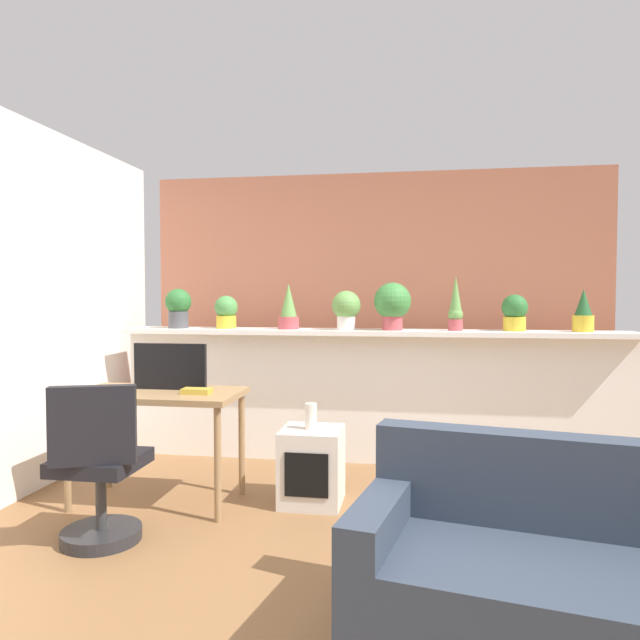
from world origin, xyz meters
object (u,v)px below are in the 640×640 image
Objects in this scene: potted_plant_4 at (392,303)px; potted_plant_6 at (515,312)px; side_cube_shelf at (312,466)px; tv_monitor at (170,366)px; couch at (562,585)px; potted_plant_3 at (346,308)px; book_on_desk at (197,391)px; desk at (158,404)px; potted_plant_2 at (289,309)px; office_chair at (99,476)px; potted_plant_7 at (583,312)px; potted_plant_5 at (456,306)px; vase_on_shelf at (311,416)px; potted_plant_0 at (178,307)px; potted_plant_1 at (226,311)px.

potted_plant_4 is 1.33× the size of potted_plant_6.
potted_plant_6 is 0.58× the size of side_cube_shelf.
tv_monitor is 2.67m from couch.
potted_plant_4 is 1.84m from tv_monitor.
potted_plant_4 is at bearing 36.24° from tv_monitor.
potted_plant_3 is 1.55m from tv_monitor.
book_on_desk is at bearing -124.66° from potted_plant_3.
couch is (2.24, -1.32, -0.38)m from desk.
potted_plant_2 reaches higher than office_chair.
tv_monitor is 0.30× the size of couch.
couch reaches higher than side_cube_shelf.
potted_plant_3 is 0.83× the size of potted_plant_4.
potted_plant_7 is (0.51, -0.02, -0.00)m from potted_plant_6.
potted_plant_3 is at bearing 83.46° from side_cube_shelf.
potted_plant_4 is at bearing -178.73° from potted_plant_7.
potted_plant_6 is at bearing 36.83° from office_chair.
potted_plant_4 reaches higher than side_cube_shelf.
potted_plant_5 is at bearing -179.57° from potted_plant_7.
potted_plant_4 reaches higher than potted_plant_7.
book_on_desk is (-0.34, -1.21, -0.50)m from potted_plant_2.
vase_on_shelf is at bearing -134.41° from potted_plant_5.
tv_monitor is (0.38, -1.06, -0.38)m from potted_plant_0.
potted_plant_0 is 0.42m from potted_plant_1.
tv_monitor reaches higher than side_cube_shelf.
potted_plant_1 is 0.25× the size of desk.
potted_plant_0 is at bearing 99.12° from office_chair.
potted_plant_1 is 2.37m from potted_plant_6.
couch is (-0.22, -2.52, -0.97)m from potted_plant_6.
potted_plant_3 is 0.73× the size of potted_plant_5.
couch is at bearing -30.57° from desk.
tv_monitor is (0.06, 0.08, 0.24)m from desk.
potted_plant_2 is at bearing 110.49° from side_cube_shelf.
potted_plant_2 is at bearing 122.93° from couch.
potted_plant_0 is 1.84× the size of book_on_desk.
office_chair is at bearing -137.92° from potted_plant_5.
tv_monitor is (-1.45, -1.06, -0.41)m from potted_plant_4.
desk is at bearing -154.12° from potted_plant_6.
potted_plant_7 is 0.20× the size of couch.
desk is at bearing -149.81° from potted_plant_5.
potted_plant_2 is 1.83m from potted_plant_6.
potted_plant_5 is at bearing 1.96° from potted_plant_3.
potted_plant_7 is (1.47, 0.03, -0.07)m from potted_plant_4.
potted_plant_6 is at bearing 2.57° from potted_plant_3.
desk is (0.33, -1.14, -0.62)m from potted_plant_0.
potted_plant_2 is 1.45m from desk.
potted_plant_0 is 1.96m from side_cube_shelf.
potted_plant_0 is 1.80m from vase_on_shelf.
couch is (2.57, -2.46, -1.00)m from potted_plant_0.
potted_plant_5 is 0.88× the size of side_cube_shelf.
couch is (1.23, -1.48, 0.03)m from side_cube_shelf.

